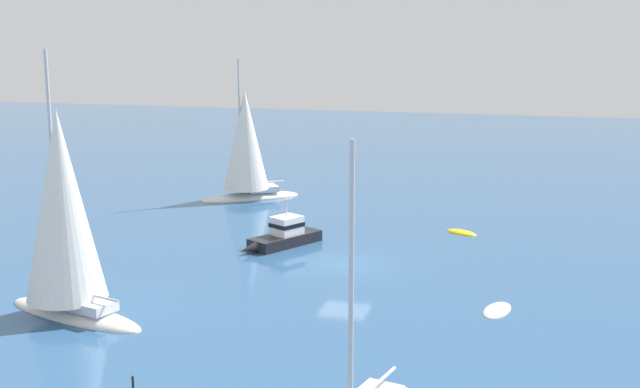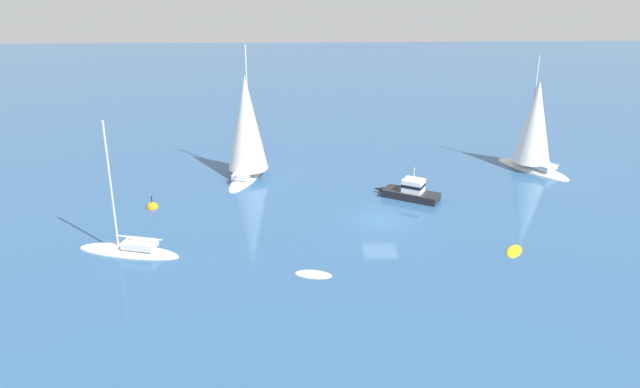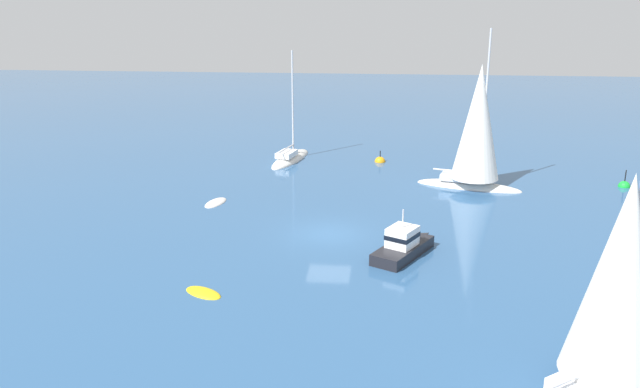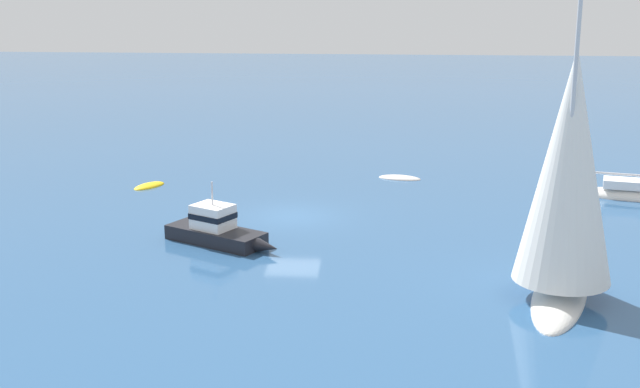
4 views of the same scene
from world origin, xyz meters
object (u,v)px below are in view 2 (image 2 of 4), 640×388
(launch, at_px, (410,191))
(mooring_buoy, at_px, (153,208))
(ketch, at_px, (535,130))
(ketch_1, at_px, (130,251))
(skiff_1, at_px, (514,251))
(channel_buoy, at_px, (244,139))
(yacht, at_px, (247,130))
(skiff, at_px, (313,275))

(launch, bearing_deg, mooring_buoy, 32.89)
(ketch, distance_m, ketch_1, 35.30)
(skiff_1, distance_m, channel_buoy, 32.38)
(ketch_1, xyz_separation_m, launch, (-19.89, -8.87, 0.47))
(launch, xyz_separation_m, mooring_buoy, (19.95, 1.35, -0.60))
(ketch_1, relative_size, yacht, 0.82)
(skiff_1, height_order, yacht, yacht)
(launch, bearing_deg, ketch, -121.72)
(yacht, bearing_deg, channel_buoy, 22.43)
(skiff_1, distance_m, launch, 10.88)
(ketch, xyz_separation_m, launch, (11.68, 6.54, -3.01))
(launch, bearing_deg, yacht, 6.94)
(skiff_1, distance_m, mooring_buoy, 26.68)
(ketch_1, height_order, yacht, yacht)
(skiff, height_order, launch, launch)
(yacht, distance_m, channel_buoy, 11.73)
(ketch_1, xyz_separation_m, mooring_buoy, (0.06, -7.52, -0.13))
(ketch, xyz_separation_m, mooring_buoy, (31.63, 7.89, -3.60))
(channel_buoy, bearing_deg, yacht, 96.39)
(skiff, xyz_separation_m, skiff_1, (-13.33, -2.81, 0.00))
(yacht, bearing_deg, skiff, -147.15)
(skiff, bearing_deg, ketch, -123.45)
(channel_buoy, bearing_deg, skiff_1, 127.78)
(mooring_buoy, bearing_deg, launch, -176.13)
(ketch_1, bearing_deg, mooring_buoy, -76.03)
(skiff_1, xyz_separation_m, ketch_1, (25.38, -0.50, 0.13))
(skiff_1, relative_size, ketch_1, 0.24)
(yacht, bearing_deg, ketch, -71.15)
(skiff, height_order, channel_buoy, channel_buoy)
(skiff, xyz_separation_m, channel_buoy, (6.51, -28.40, 0.01))
(channel_buoy, bearing_deg, ketch_1, 77.53)
(yacht, xyz_separation_m, mooring_buoy, (6.83, 6.67, -4.15))
(ketch_1, height_order, mooring_buoy, ketch_1)
(skiff_1, bearing_deg, ketch, 8.57)
(skiff_1, height_order, launch, launch)
(skiff_1, xyz_separation_m, mooring_buoy, (25.44, -8.02, 0.00))
(ketch_1, distance_m, channel_buoy, 25.70)
(yacht, bearing_deg, skiff_1, -112.24)
(launch, bearing_deg, skiff_1, 149.44)
(skiff_1, xyz_separation_m, channel_buoy, (19.84, -25.59, 0.01))
(skiff, relative_size, ketch, 0.24)
(launch, distance_m, channel_buoy, 21.66)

